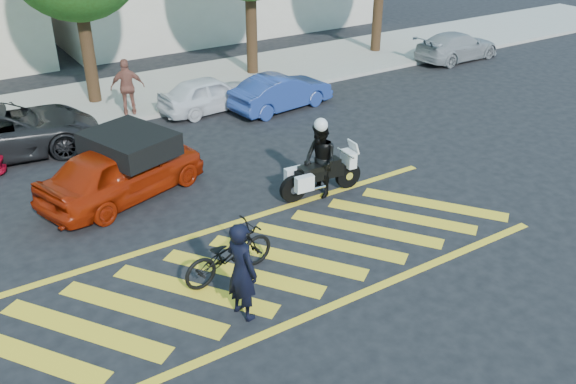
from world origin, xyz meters
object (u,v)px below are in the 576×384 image
parked_mid_right (210,94)px  parked_right (281,92)px  parked_far_right (457,46)px  officer_bike (242,271)px  officer_moto (320,161)px  red_convertible (123,170)px  parked_mid_left (2,131)px  police_motorcycle (320,175)px  bicycle (229,253)px

parked_mid_right → parked_right: (2.19, -1.19, 0.01)m
parked_right → parked_far_right: size_ratio=0.89×
officer_bike → officer_moto: 5.11m
red_convertible → parked_far_right: red_convertible is taller
officer_bike → parked_mid_left: 10.47m
red_convertible → parked_right: red_convertible is taller
parked_mid_left → parked_far_right: size_ratio=1.29×
police_motorcycle → parked_far_right: parked_far_right is taller
red_convertible → officer_bike: bearing=163.7°
bicycle → parked_right: parked_right is taller
parked_mid_left → officer_moto: bearing=-131.1°
parked_right → parked_mid_right: bearing=54.4°
officer_moto → parked_right: officer_moto is taller
red_convertible → parked_far_right: bearing=-93.5°
parked_far_right → officer_bike: bearing=119.4°
officer_bike → parked_mid_right: (4.42, 10.38, -0.38)m
bicycle → red_convertible: size_ratio=0.47×
police_motorcycle → officer_moto: size_ratio=1.22×
police_motorcycle → officer_moto: (-0.02, -0.00, 0.41)m
bicycle → parked_far_right: 18.56m
police_motorcycle → parked_right: parked_right is taller
bicycle → police_motorcycle: bearing=-68.4°
officer_bike → parked_right: bearing=-47.5°
parked_mid_left → red_convertible: bearing=-148.0°
bicycle → police_motorcycle: 4.13m
officer_bike → bicycle: size_ratio=0.96×
bicycle → parked_mid_left: size_ratio=0.38×
officer_moto → parked_right: (2.61, 6.01, -0.35)m
bicycle → parked_mid_right: size_ratio=0.58×
officer_bike → parked_mid_right: size_ratio=0.55×
parked_mid_right → bicycle: bearing=151.9°
officer_moto → parked_right: bearing=160.5°
parked_mid_right → parked_right: bearing=-122.7°
bicycle → parked_mid_left: bearing=10.4°
red_convertible → parked_mid_left: size_ratio=0.81×
parked_mid_left → parked_mid_right: 6.77m
parked_mid_left → bicycle: bearing=-156.4°
officer_bike → parked_mid_right: bearing=-34.9°
officer_moto → parked_mid_left: 9.46m
bicycle → red_convertible: (-0.63, 4.52, 0.20)m
red_convertible → parked_mid_left: 4.90m
bicycle → police_motorcycle: bicycle is taller
red_convertible → parked_mid_left: parked_mid_left is taller
parked_right → parked_far_right: (9.91, 1.19, -0.01)m
bicycle → police_motorcycle: (3.65, 1.94, 0.02)m
red_convertible → parked_mid_right: red_convertible is taller
parked_mid_left → parked_right: bearing=-89.6°
officer_moto → parked_far_right: bearing=123.9°
bicycle → officer_bike: bearing=157.3°
officer_bike → parked_mid_right: officer_bike is taller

